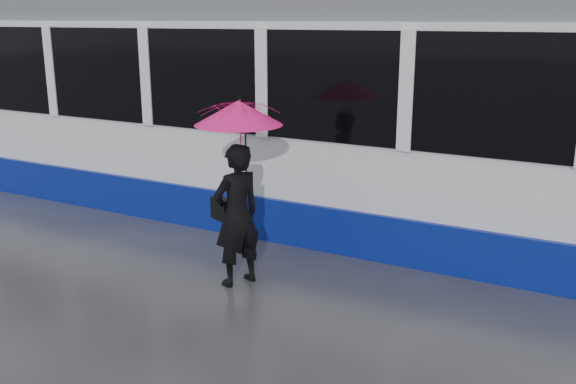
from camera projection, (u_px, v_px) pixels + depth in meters
The scene contains 6 objects.
ground at pixel (286, 286), 7.54m from camera, with size 90.00×90.00×0.00m, color #2C2C31.
rails at pixel (367, 226), 9.65m from camera, with size 34.00×1.51×0.02m.
tram at pixel (222, 107), 10.42m from camera, with size 26.00×2.56×3.35m.
woman at pixel (237, 215), 7.40m from camera, with size 0.61×0.40×1.68m, color black.
umbrella at pixel (239, 130), 7.11m from camera, with size 1.29×1.29×1.13m.
handbag at pixel (222, 209), 7.51m from camera, with size 0.33×0.24×0.44m.
Camera 1 is at (3.38, -6.11, 3.05)m, focal length 40.00 mm.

